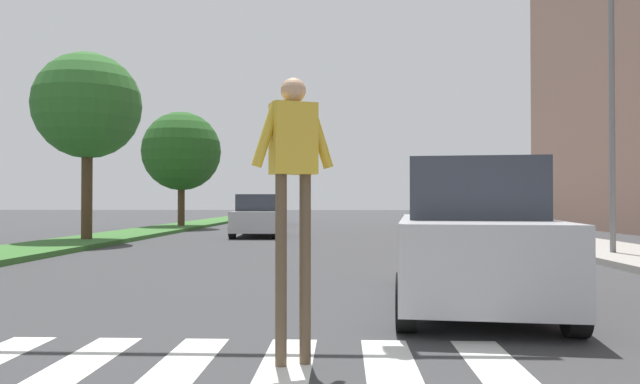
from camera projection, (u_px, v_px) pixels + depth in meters
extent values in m
plane|color=#38383A|center=(323.00, 231.00, 28.60)|extent=(140.00, 140.00, 0.00)
cube|color=silver|center=(73.00, 367.00, 5.12)|extent=(0.45, 2.20, 0.01)
cube|color=silver|center=(178.00, 368.00, 5.09)|extent=(0.45, 2.20, 0.01)
cube|color=silver|center=(284.00, 370.00, 5.05)|extent=(0.45, 2.20, 0.01)
cube|color=silver|center=(392.00, 371.00, 5.02)|extent=(0.45, 2.20, 0.01)
cube|color=silver|center=(501.00, 372.00, 4.99)|extent=(0.45, 2.20, 0.01)
cube|color=#386B2D|center=(149.00, 231.00, 26.90)|extent=(2.58, 64.00, 0.15)
cylinder|color=#4C3823|center=(87.00, 188.00, 20.37)|extent=(0.36, 0.36, 3.44)
sphere|color=#2D6628|center=(87.00, 105.00, 20.42)|extent=(3.58, 3.58, 3.58)
cylinder|color=#4C3823|center=(181.00, 200.00, 31.41)|extent=(0.36, 0.36, 2.66)
sphere|color=#23561E|center=(181.00, 151.00, 31.45)|extent=(4.09, 4.09, 4.09)
cube|color=#9E9991|center=(508.00, 232.00, 26.29)|extent=(3.00, 64.00, 0.15)
cylinder|color=slate|center=(612.00, 102.00, 15.03)|extent=(0.14, 0.14, 7.50)
cylinder|color=brown|center=(305.00, 269.00, 5.26)|extent=(0.13, 0.13, 1.65)
cylinder|color=brown|center=(281.00, 270.00, 5.18)|extent=(0.13, 0.13, 1.65)
cube|color=gold|center=(293.00, 139.00, 5.24)|extent=(0.44, 0.37, 0.62)
cylinder|color=gold|center=(319.00, 136.00, 5.33)|extent=(0.28, 0.19, 0.58)
cylinder|color=gold|center=(267.00, 134.00, 5.16)|extent=(0.28, 0.19, 0.58)
sphere|color=tan|center=(293.00, 91.00, 5.25)|extent=(0.29, 0.29, 0.22)
cube|color=#B7B7BC|center=(472.00, 254.00, 8.24)|extent=(2.42, 4.79, 0.96)
cube|color=#2D333D|center=(470.00, 190.00, 8.49)|extent=(1.95, 2.71, 0.79)
cylinder|color=black|center=(575.00, 307.00, 6.28)|extent=(0.29, 0.66, 0.64)
cylinder|color=black|center=(406.00, 302.00, 6.54)|extent=(0.29, 0.66, 0.64)
cylinder|color=black|center=(516.00, 268.00, 9.93)|extent=(0.29, 0.66, 0.64)
cylinder|color=black|center=(409.00, 266.00, 10.20)|extent=(0.29, 0.66, 0.64)
cube|color=#B7B7BC|center=(259.00, 221.00, 24.31)|extent=(1.82, 4.15, 0.81)
cube|color=#2D333D|center=(258.00, 203.00, 24.11)|extent=(1.58, 1.88, 0.66)
cylinder|color=black|center=(245.00, 227.00, 25.94)|extent=(0.23, 0.64, 0.64)
cylinder|color=black|center=(283.00, 227.00, 25.90)|extent=(0.23, 0.64, 0.64)
cylinder|color=black|center=(232.00, 230.00, 22.71)|extent=(0.23, 0.64, 0.64)
cylinder|color=black|center=(275.00, 230.00, 22.66)|extent=(0.23, 0.64, 0.64)
cube|color=#474C51|center=(271.00, 214.00, 36.96)|extent=(2.03, 4.61, 0.80)
cube|color=#2D333D|center=(271.00, 202.00, 36.75)|extent=(1.64, 2.13, 0.66)
cylinder|color=black|center=(260.00, 218.00, 38.73)|extent=(0.27, 0.65, 0.64)
cylinder|color=black|center=(284.00, 218.00, 38.78)|extent=(0.27, 0.65, 0.64)
cylinder|color=black|center=(256.00, 220.00, 35.13)|extent=(0.27, 0.65, 0.64)
cylinder|color=black|center=(283.00, 220.00, 35.19)|extent=(0.27, 0.65, 0.64)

